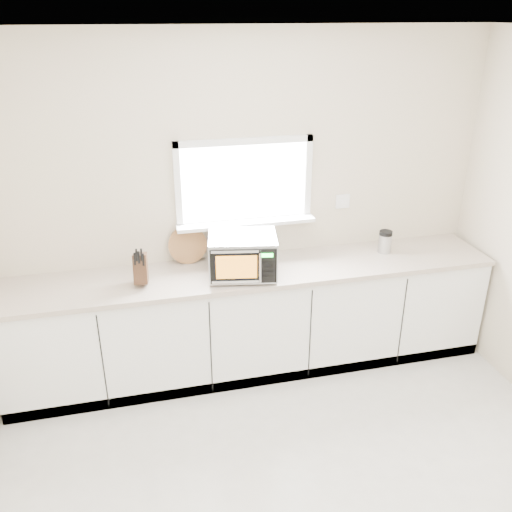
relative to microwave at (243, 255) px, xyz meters
name	(u,v)px	position (x,y,z in m)	size (l,w,h in m)	color
back_wall	(244,204)	(0.10, 0.39, 0.27)	(4.00, 0.17, 2.70)	beige
cabinets	(253,321)	(0.10, 0.10, -0.65)	(3.92, 0.60, 0.88)	white
countertop	(253,272)	(0.10, 0.09, -0.19)	(3.92, 0.64, 0.04)	#BCB09B
microwave	(243,255)	(0.00, 0.00, 0.00)	(0.57, 0.49, 0.33)	black
knife_block	(141,268)	(-0.76, 0.04, -0.04)	(0.12, 0.22, 0.30)	#442918
cutting_board	(188,245)	(-0.38, 0.34, -0.02)	(0.31, 0.31, 0.02)	#AE7843
coffee_grinder	(385,241)	(1.26, 0.16, -0.07)	(0.14, 0.14, 0.19)	#AEB1B6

